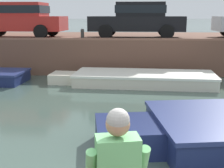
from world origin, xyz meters
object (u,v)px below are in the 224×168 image
boat_moored_central_cream (138,79)px  car_leftmost_red (20,18)px  mooring_bollard_mid (82,34)px  car_left_inner_black (138,18)px

boat_moored_central_cream → car_leftmost_red: car_leftmost_red is taller
boat_moored_central_cream → mooring_bollard_mid: size_ratio=13.58×
car_leftmost_red → mooring_bollard_mid: car_leftmost_red is taller
car_leftmost_red → car_left_inner_black: 5.35m
car_left_inner_black → boat_moored_central_cream: bearing=-91.6°
car_leftmost_red → mooring_bollard_mid: (3.03, -1.32, -0.61)m
car_leftmost_red → car_left_inner_black: (5.35, 0.00, 0.00)m
car_leftmost_red → mooring_bollard_mid: 3.36m
car_left_inner_black → mooring_bollard_mid: 2.73m
boat_moored_central_cream → mooring_bollard_mid: (-2.23, 1.79, 1.50)m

